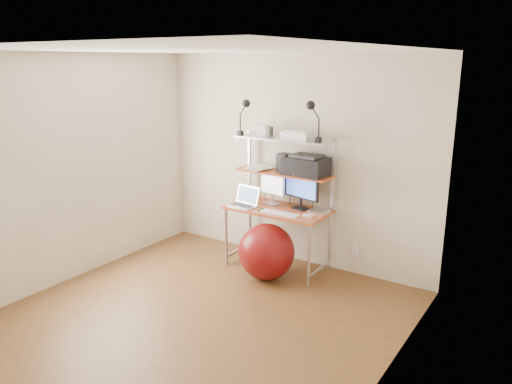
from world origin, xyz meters
TOP-DOWN VIEW (x-y plane):
  - room at (0.00, 0.00)m, footprint 3.60×3.60m
  - computer_desk at (0.00, 1.50)m, footprint 1.20×0.60m
  - wall_outlet at (0.85, 1.79)m, footprint 0.08×0.01m
  - monitor_silver at (-0.15, 1.57)m, footprint 0.38×0.17m
  - monitor_black at (0.23, 1.58)m, footprint 0.49×0.18m
  - laptop at (-0.38, 1.33)m, footprint 0.36×0.31m
  - keyboard at (0.13, 1.27)m, footprint 0.46×0.14m
  - mouse at (0.45, 1.33)m, footprint 0.11×0.08m
  - mac_mini at (0.49, 1.54)m, footprint 0.21×0.21m
  - phone at (-0.10, 1.28)m, footprint 0.06×0.12m
  - printer at (0.29, 1.58)m, footprint 0.52×0.37m
  - nas_cube at (-0.01, 1.60)m, footprint 0.17×0.17m
  - red_box at (0.15, 1.48)m, footprint 0.19×0.14m
  - scanner at (0.18, 1.57)m, footprint 0.38×0.27m
  - box_white at (-0.27, 1.54)m, footprint 0.12×0.10m
  - box_grey at (-0.26, 1.63)m, footprint 0.12×0.12m
  - clip_lamp_left at (-0.46, 1.46)m, footprint 0.17×0.09m
  - clip_lamp_right at (0.39, 1.49)m, footprint 0.18×0.10m
  - exercise_ball at (0.06, 1.11)m, footprint 0.64×0.64m
  - paper_stack at (-0.35, 1.56)m, footprint 0.37×0.40m

SIDE VIEW (x-z plane):
  - wall_outlet at x=0.85m, z-range 0.24..0.36m
  - exercise_ball at x=0.06m, z-range 0.00..0.64m
  - phone at x=-0.10m, z-range 0.74..0.75m
  - keyboard at x=0.13m, z-range 0.74..0.75m
  - mouse at x=0.45m, z-range 0.74..0.77m
  - mac_mini at x=0.49m, z-range 0.74..0.78m
  - laptop at x=-0.38m, z-range 0.64..0.93m
  - computer_desk at x=0.00m, z-range 0.17..1.74m
  - monitor_silver at x=-0.15m, z-range 0.75..1.18m
  - monitor_black at x=0.23m, z-range 0.74..1.24m
  - paper_stack at x=-0.35m, z-range 1.15..1.18m
  - red_box at x=0.15m, z-range 1.15..1.20m
  - room at x=0.00m, z-range -0.55..3.05m
  - nas_cube at x=-0.01m, z-range 1.15..1.36m
  - printer at x=0.29m, z-range 1.14..1.38m
  - scanner at x=0.18m, z-range 1.55..1.64m
  - box_grey at x=-0.26m, z-range 1.55..1.65m
  - box_white at x=-0.27m, z-range 1.55..1.69m
  - clip_lamp_left at x=-0.46m, z-range 1.65..2.07m
  - clip_lamp_right at x=0.39m, z-range 1.65..2.09m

